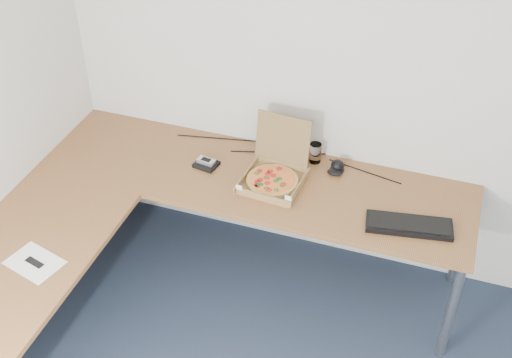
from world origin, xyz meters
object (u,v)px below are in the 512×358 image
at_px(desk, 172,215).
at_px(keyboard, 409,225).
at_px(pizza_box, 273,176).
at_px(wallet, 206,164).
at_px(drinking_glass, 315,153).

distance_m(desk, keyboard, 1.26).
height_order(desk, pizza_box, pizza_box).
xyz_separation_m(desk, wallet, (0.02, 0.44, 0.04)).
xyz_separation_m(desk, pizza_box, (0.44, 0.42, 0.07)).
bearing_deg(pizza_box, wallet, -177.74).
xyz_separation_m(keyboard, wallet, (-1.21, 0.15, -0.00)).
relative_size(desk, wallet, 19.11).
xyz_separation_m(pizza_box, drinking_glass, (0.17, 0.27, 0.02)).
xyz_separation_m(drinking_glass, wallet, (-0.59, -0.25, -0.05)).
relative_size(keyboard, wallet, 3.42).
relative_size(desk, drinking_glass, 20.20).
bearing_deg(pizza_box, drinking_glass, 62.12).
height_order(keyboard, wallet, keyboard).
height_order(drinking_glass, wallet, drinking_glass).
xyz_separation_m(pizza_box, wallet, (-0.42, 0.02, -0.03)).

